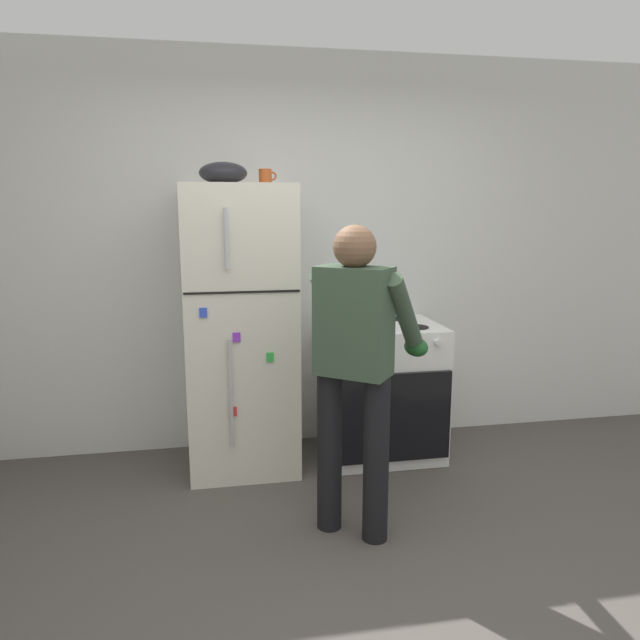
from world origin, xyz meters
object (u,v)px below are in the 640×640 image
at_px(person_cook, 356,355).
at_px(red_pot, 361,315).
at_px(stove_range, 381,390).
at_px(refrigerator, 241,329).
at_px(coffee_mug, 266,177).
at_px(mixing_bowl, 223,173).

xyz_separation_m(person_cook, red_pot, (0.26, 0.90, 0.03)).
bearing_deg(stove_range, red_pot, -166.08).
relative_size(refrigerator, coffee_mug, 16.21).
relative_size(person_cook, red_pot, 4.71).
distance_m(coffee_mug, mixing_bowl, 0.27).
xyz_separation_m(coffee_mug, mixing_bowl, (-0.26, -0.05, 0.02)).
height_order(stove_range, red_pot, red_pot).
height_order(red_pot, coffee_mug, coffee_mug).
distance_m(person_cook, coffee_mug, 1.39).
height_order(refrigerator, person_cook, refrigerator).
height_order(refrigerator, stove_range, refrigerator).
relative_size(stove_range, person_cook, 0.57).
xyz_separation_m(refrigerator, person_cook, (0.53, -0.95, 0.05)).
xyz_separation_m(stove_range, coffee_mug, (-0.76, 0.06, 1.41)).
xyz_separation_m(refrigerator, mixing_bowl, (-0.08, 0.00, 0.97)).
relative_size(refrigerator, person_cook, 1.13).
xyz_separation_m(red_pot, mixing_bowl, (-0.86, 0.05, 0.90)).
bearing_deg(refrigerator, stove_range, -0.61).
bearing_deg(coffee_mug, red_pot, -9.47).
bearing_deg(refrigerator, red_pot, -3.64).
distance_m(stove_range, red_pot, 0.55).
bearing_deg(mixing_bowl, stove_range, -0.58).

